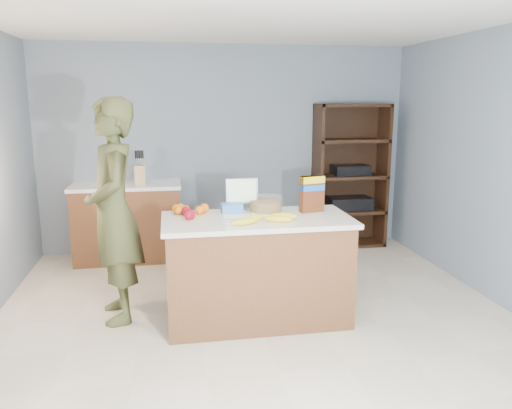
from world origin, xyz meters
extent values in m
cube|color=beige|center=(0.00, 0.00, 0.00)|extent=(4.50, 5.00, 0.02)
cube|color=slate|center=(0.00, 2.50, 1.25)|extent=(4.50, 0.02, 2.50)
cube|color=slate|center=(0.00, -2.50, 1.25)|extent=(4.50, 0.02, 2.50)
cube|color=white|center=(0.00, 0.00, 2.50)|extent=(4.50, 5.00, 0.02)
cube|color=brown|center=(0.00, 0.30, 0.43)|extent=(1.50, 0.70, 0.86)
cube|color=silver|center=(0.00, 0.30, 0.88)|extent=(1.56, 0.76, 0.04)
cube|color=black|center=(0.00, 0.30, 0.05)|extent=(1.46, 0.66, 0.10)
cube|color=brown|center=(-1.20, 2.20, 0.43)|extent=(1.20, 0.60, 0.86)
cube|color=white|center=(-1.20, 2.20, 0.88)|extent=(1.24, 0.62, 0.04)
cube|color=black|center=(1.55, 2.48, 0.90)|extent=(0.90, 0.04, 1.80)
cube|color=black|center=(1.12, 2.30, 0.90)|extent=(0.04, 0.40, 1.80)
cube|color=black|center=(1.98, 2.30, 0.90)|extent=(0.04, 0.40, 1.80)
cube|color=black|center=(1.55, 2.30, 0.02)|extent=(0.90, 0.40, 0.04)
cube|color=black|center=(1.55, 2.30, 0.45)|extent=(0.90, 0.40, 0.04)
cube|color=black|center=(1.55, 2.30, 0.90)|extent=(0.90, 0.40, 0.04)
cube|color=black|center=(1.55, 2.30, 1.35)|extent=(0.90, 0.40, 0.04)
cube|color=black|center=(1.55, 2.30, 1.78)|extent=(0.90, 0.40, 0.04)
cube|color=black|center=(1.55, 2.30, 0.55)|extent=(0.55, 0.32, 0.16)
cube|color=black|center=(1.55, 2.30, 0.98)|extent=(0.45, 0.30, 0.12)
imported|color=#414422|center=(-1.17, 0.55, 0.94)|extent=(0.58, 0.76, 1.88)
cube|color=tan|center=(-1.03, 2.12, 1.01)|extent=(0.12, 0.10, 0.22)
cylinder|color=black|center=(-1.07, 2.12, 1.17)|extent=(0.02, 0.02, 0.09)
cylinder|color=black|center=(-1.05, 2.12, 1.17)|extent=(0.02, 0.02, 0.09)
cylinder|color=black|center=(-1.03, 2.12, 1.17)|extent=(0.02, 0.02, 0.09)
cylinder|color=black|center=(-1.01, 2.12, 1.17)|extent=(0.02, 0.02, 0.09)
cylinder|color=black|center=(-0.99, 2.12, 1.17)|extent=(0.02, 0.02, 0.09)
cube|color=white|center=(-0.16, 0.39, 0.90)|extent=(0.23, 0.13, 0.00)
cube|color=white|center=(0.08, 0.41, 0.90)|extent=(0.23, 0.13, 0.00)
ellipsoid|color=yellow|center=(-0.05, 0.17, 0.93)|extent=(0.23, 0.15, 0.05)
ellipsoid|color=yellow|center=(-0.14, 0.07, 0.93)|extent=(0.23, 0.12, 0.05)
ellipsoid|color=yellow|center=(0.20, 0.22, 0.93)|extent=(0.23, 0.14, 0.05)
ellipsoid|color=yellow|center=(0.14, 0.12, 0.93)|extent=(0.23, 0.13, 0.05)
sphere|color=maroon|center=(-0.57, 0.48, 0.94)|extent=(0.08, 0.08, 0.08)
sphere|color=maroon|center=(-0.54, 0.34, 0.94)|extent=(0.08, 0.08, 0.08)
sphere|color=maroon|center=(-0.56, 0.32, 0.94)|extent=(0.08, 0.08, 0.08)
sphere|color=orange|center=(-0.63, 0.51, 0.94)|extent=(0.08, 0.08, 0.08)
sphere|color=orange|center=(-0.62, 0.59, 0.94)|extent=(0.08, 0.08, 0.08)
sphere|color=orange|center=(-0.46, 0.49, 0.94)|extent=(0.08, 0.08, 0.08)
sphere|color=orange|center=(-0.41, 0.57, 0.94)|extent=(0.08, 0.08, 0.08)
sphere|color=orange|center=(-0.65, 0.57, 0.94)|extent=(0.08, 0.08, 0.08)
sphere|color=orange|center=(-0.58, 0.52, 0.94)|extent=(0.08, 0.08, 0.08)
cube|color=blue|center=(-0.18, 0.51, 0.94)|extent=(0.18, 0.12, 0.08)
cylinder|color=#267219|center=(0.12, 0.52, 0.95)|extent=(0.27, 0.27, 0.09)
cylinder|color=white|center=(0.12, 0.52, 0.97)|extent=(0.30, 0.30, 0.13)
cylinder|color=silver|center=(-0.08, 0.60, 0.91)|extent=(0.12, 0.12, 0.01)
cylinder|color=silver|center=(-0.08, 0.60, 0.94)|extent=(0.02, 0.02, 0.05)
cube|color=silver|center=(-0.08, 0.60, 1.07)|extent=(0.28, 0.04, 0.22)
cube|color=yellow|center=(-0.08, 0.58, 1.07)|extent=(0.24, 0.01, 0.18)
cube|color=#592B14|center=(0.50, 0.43, 1.06)|extent=(0.22, 0.12, 0.31)
cube|color=yellow|center=(0.50, 0.43, 1.18)|extent=(0.22, 0.12, 0.06)
cube|color=blue|center=(0.50, 0.43, 1.11)|extent=(0.22, 0.12, 0.05)
camera|label=1|loc=(-0.70, -3.64, 1.87)|focal=35.00mm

